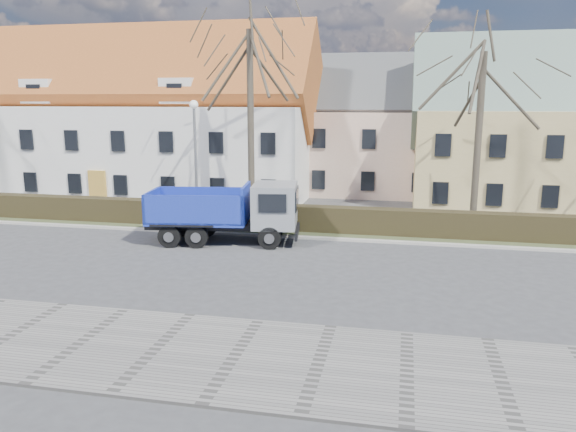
% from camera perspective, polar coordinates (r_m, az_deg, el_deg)
% --- Properties ---
extents(ground, '(120.00, 120.00, 0.00)m').
position_cam_1_polar(ground, '(23.52, -4.50, -4.78)').
color(ground, '#3D3D3F').
extents(sidewalk_near, '(80.00, 5.00, 0.08)m').
position_cam_1_polar(sidewalk_near, '(16.05, -13.24, -13.04)').
color(sidewalk_near, gray).
rests_on(sidewalk_near, ground).
extents(curb_far, '(80.00, 0.30, 0.12)m').
position_cam_1_polar(curb_far, '(27.80, -1.85, -2.02)').
color(curb_far, '#AAA59A').
rests_on(curb_far, ground).
extents(grass_strip, '(80.00, 3.00, 0.10)m').
position_cam_1_polar(grass_strip, '(29.31, -1.11, -1.30)').
color(grass_strip, '#3A4326').
rests_on(grass_strip, ground).
extents(hedge, '(60.00, 0.90, 1.30)m').
position_cam_1_polar(hedge, '(28.99, -1.20, -0.24)').
color(hedge, black).
rests_on(hedge, ground).
extents(building_white, '(26.80, 10.80, 9.50)m').
position_cam_1_polar(building_white, '(42.38, -15.62, 8.74)').
color(building_white, white).
rests_on(building_white, ground).
extents(building_pink, '(10.80, 8.80, 8.00)m').
position_cam_1_polar(building_pink, '(41.78, 8.59, 7.97)').
color(building_pink, beige).
rests_on(building_pink, ground).
extents(building_yellow, '(18.80, 10.80, 8.50)m').
position_cam_1_polar(building_yellow, '(39.87, 25.94, 7.11)').
color(building_yellow, tan).
rests_on(building_yellow, ground).
extents(tree_1, '(9.20, 9.20, 12.65)m').
position_cam_1_polar(tree_1, '(31.27, -3.83, 11.10)').
color(tree_1, '#3D362A').
rests_on(tree_1, ground).
extents(tree_2, '(8.00, 8.00, 11.00)m').
position_cam_1_polar(tree_2, '(30.36, 18.86, 8.92)').
color(tree_2, '#3D362A').
rests_on(tree_2, ground).
extents(dump_truck, '(7.64, 3.73, 2.93)m').
position_cam_1_polar(dump_truck, '(26.68, -7.06, 0.40)').
color(dump_truck, '#162A9B').
rests_on(dump_truck, ground).
extents(streetlight, '(0.53, 0.53, 6.72)m').
position_cam_1_polar(streetlight, '(30.88, -9.36, 5.45)').
color(streetlight, gray).
rests_on(streetlight, ground).
extents(cart_frame, '(0.82, 0.52, 0.70)m').
position_cam_1_polar(cart_frame, '(29.35, -12.52, -0.97)').
color(cart_frame, silver).
rests_on(cart_frame, ground).
extents(parked_car_a, '(3.70, 2.41, 1.17)m').
position_cam_1_polar(parked_car_a, '(35.04, -10.52, 1.56)').
color(parked_car_a, black).
rests_on(parked_car_a, ground).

